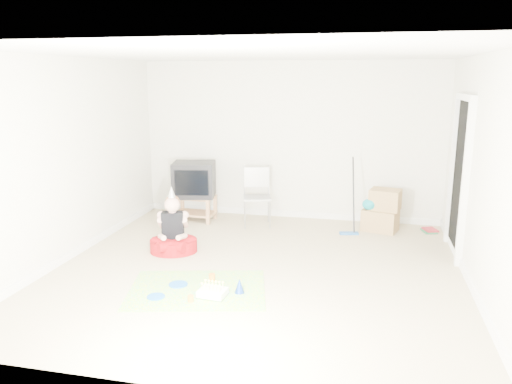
% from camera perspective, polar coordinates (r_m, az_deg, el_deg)
% --- Properties ---
extents(ground, '(5.00, 5.00, 0.00)m').
position_cam_1_polar(ground, '(6.27, 0.09, -8.90)').
color(ground, '#BEAD88').
rests_on(ground, ground).
extents(doorway_recess, '(0.02, 0.90, 2.05)m').
position_cam_1_polar(doorway_recess, '(7.11, 22.28, 1.37)').
color(doorway_recess, black).
rests_on(doorway_recess, ground).
extents(tv_stand, '(0.67, 0.44, 0.41)m').
position_cam_1_polar(tv_stand, '(8.36, -7.01, -1.57)').
color(tv_stand, '#AB784D').
rests_on(tv_stand, ground).
extents(crt_tv, '(0.76, 0.67, 0.57)m').
position_cam_1_polar(crt_tv, '(8.26, -7.10, 1.44)').
color(crt_tv, black).
rests_on(crt_tv, tv_stand).
extents(folding_chair, '(0.52, 0.51, 0.95)m').
position_cam_1_polar(folding_chair, '(7.95, 0.12, -0.63)').
color(folding_chair, '#98999E').
rests_on(folding_chair, ground).
extents(cardboard_boxes, '(0.62, 0.52, 0.65)m').
position_cam_1_polar(cardboard_boxes, '(7.97, 14.16, -2.11)').
color(cardboard_boxes, '#A37F4F').
rests_on(cardboard_boxes, ground).
extents(floor_mop, '(0.30, 0.38, 1.14)m').
position_cam_1_polar(floor_mop, '(7.68, 10.66, -2.90)').
color(floor_mop, '#215CA8').
rests_on(floor_mop, ground).
extents(book_pile, '(0.25, 0.28, 0.05)m').
position_cam_1_polar(book_pile, '(8.18, 19.25, -4.15)').
color(book_pile, '#236B3D').
rests_on(book_pile, ground).
extents(seated_woman, '(0.79, 0.79, 0.92)m').
position_cam_1_polar(seated_woman, '(6.92, -9.43, -5.16)').
color(seated_woman, maroon).
rests_on(seated_woman, ground).
extents(party_mat, '(1.73, 1.42, 0.01)m').
position_cam_1_polar(party_mat, '(5.77, -6.73, -10.99)').
color(party_mat, '#F433A4').
rests_on(party_mat, ground).
extents(birthday_cake, '(0.31, 0.26, 0.14)m').
position_cam_1_polar(birthday_cake, '(5.57, -4.98, -11.44)').
color(birthday_cake, white).
rests_on(birthday_cake, party_mat).
extents(blue_plate_near, '(0.25, 0.25, 0.01)m').
position_cam_1_polar(blue_plate_near, '(5.90, -8.88, -10.39)').
color(blue_plate_near, '#165EB5').
rests_on(blue_plate_near, party_mat).
extents(blue_plate_far, '(0.21, 0.21, 0.01)m').
position_cam_1_polar(blue_plate_far, '(5.64, -11.36, -11.64)').
color(blue_plate_far, '#165EB5').
rests_on(blue_plate_far, party_mat).
extents(orange_cup_near, '(0.08, 0.08, 0.08)m').
position_cam_1_polar(orange_cup_near, '(5.96, -5.05, -9.67)').
color(orange_cup_near, orange).
rests_on(orange_cup_near, party_mat).
extents(orange_cup_far, '(0.07, 0.07, 0.07)m').
position_cam_1_polar(orange_cup_far, '(5.47, -7.48, -11.99)').
color(orange_cup_far, orange).
rests_on(orange_cup_far, party_mat).
extents(blue_party_hat, '(0.13, 0.13, 0.16)m').
position_cam_1_polar(blue_party_hat, '(5.61, -1.90, -10.66)').
color(blue_party_hat, '#183FAB').
rests_on(blue_party_hat, party_mat).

